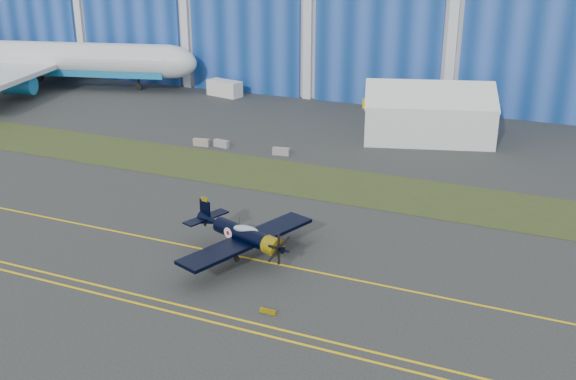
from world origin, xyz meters
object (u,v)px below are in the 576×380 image
at_px(shipping_container, 225,88).
at_px(tug, 371,103).
at_px(jetliner, 36,22).
at_px(warbird, 242,234).
at_px(tent, 428,109).

relative_size(shipping_container, tug, 2.46).
height_order(jetliner, shipping_container, jetliner).
distance_m(warbird, tug, 52.78).
bearing_deg(tug, shipping_container, 179.42).
bearing_deg(tug, warbird, -88.99).
height_order(warbird, tug, warbird).
relative_size(warbird, shipping_container, 2.68).
relative_size(warbird, tent, 0.83).
xyz_separation_m(tent, shipping_container, (-35.03, 10.14, -2.45)).
bearing_deg(jetliner, warbird, -50.55).
relative_size(warbird, jetliner, 0.21).
relative_size(jetliner, shipping_container, 12.63).
relative_size(tent, shipping_container, 3.21).
bearing_deg(tug, tent, -52.20).
distance_m(warbird, jetliner, 76.48).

